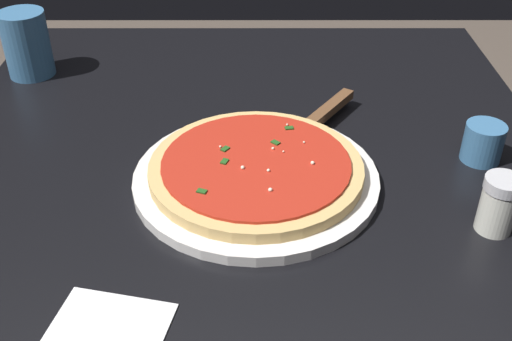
# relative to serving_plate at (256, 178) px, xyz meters

# --- Properties ---
(restaurant_table) EXTENTS (1.01, 0.91, 0.74)m
(restaurant_table) POSITION_rel_serving_plate_xyz_m (-0.05, -0.02, -0.14)
(restaurant_table) COLOR black
(restaurant_table) RESTS_ON ground_plane
(serving_plate) EXTENTS (0.33, 0.33, 0.01)m
(serving_plate) POSITION_rel_serving_plate_xyz_m (0.00, 0.00, 0.00)
(serving_plate) COLOR white
(serving_plate) RESTS_ON restaurant_table
(pizza) EXTENTS (0.29, 0.29, 0.02)m
(pizza) POSITION_rel_serving_plate_xyz_m (-0.00, 0.00, 0.02)
(pizza) COLOR #DBB26B
(pizza) RESTS_ON serving_plate
(pizza_server) EXTENTS (0.21, 0.16, 0.01)m
(pizza_server) POSITION_rel_serving_plate_xyz_m (-0.13, 0.09, 0.01)
(pizza_server) COLOR silver
(pizza_server) RESTS_ON serving_plate
(cup_tall_drink) EXTENTS (0.08, 0.08, 0.11)m
(cup_tall_drink) POSITION_rel_serving_plate_xyz_m (-0.33, -0.40, 0.05)
(cup_tall_drink) COLOR teal
(cup_tall_drink) RESTS_ON restaurant_table
(cup_small_sauce) EXTENTS (0.06, 0.06, 0.06)m
(cup_small_sauce) POSITION_rel_serving_plate_xyz_m (-0.06, 0.32, 0.02)
(cup_small_sauce) COLOR teal
(cup_small_sauce) RESTS_ON restaurant_table
(parmesan_shaker) EXTENTS (0.05, 0.05, 0.07)m
(parmesan_shaker) POSITION_rel_serving_plate_xyz_m (0.10, 0.29, 0.03)
(parmesan_shaker) COLOR silver
(parmesan_shaker) RESTS_ON restaurant_table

